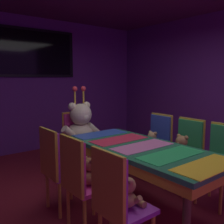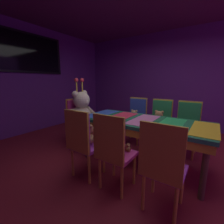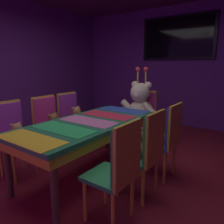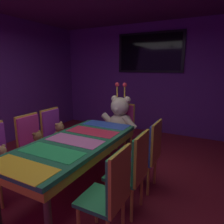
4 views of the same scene
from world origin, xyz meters
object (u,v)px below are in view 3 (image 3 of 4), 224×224
chair_left_2 (71,116)px  teddy_left_2 (77,117)px  banquet_table (89,128)px  chair_right_1 (148,147)px  teddy_left_1 (54,124)px  teddy_right_1 (136,144)px  throne_chair (144,112)px  chair_right_0 (120,164)px  chair_right_2 (168,134)px  king_teddy_bear (140,104)px  chair_left_1 (48,122)px  teddy_right_2 (158,133)px  teddy_left_0 (17,134)px  wall_tv (177,38)px  chair_left_0 (11,131)px

chair_left_2 → teddy_left_2: chair_left_2 is taller
banquet_table → chair_right_1: 0.86m
chair_left_2 → teddy_left_1: bearing=-72.4°
chair_left_2 → teddy_right_1: chair_left_2 is taller
chair_left_2 → throne_chair: 1.34m
teddy_left_1 → throne_chair: bearing=64.7°
chair_right_0 → chair_right_2: bearing=-91.6°
teddy_right_1 → king_teddy_bear: bearing=-62.9°
teddy_left_2 → throne_chair: throne_chair is taller
chair_left_1 → teddy_right_2: 1.66m
teddy_left_0 → chair_left_1: bearing=102.9°
teddy_left_2 → king_teddy_bear: king_teddy_bear is taller
chair_left_1 → chair_right_0: bearing=-18.4°
wall_tv → chair_right_0: bearing=-77.0°
chair_left_0 → chair_right_0: bearing=0.6°
teddy_left_0 → chair_left_2: size_ratio=0.29×
chair_left_0 → chair_left_1: bearing=89.1°
teddy_left_1 → teddy_right_2: size_ratio=1.04×
chair_left_1 → chair_left_0: bearing=-90.9°
teddy_left_1 → teddy_right_2: (1.45, 0.49, -0.00)m
king_teddy_bear → teddy_left_2: bearing=-40.5°
chair_left_2 → teddy_right_2: size_ratio=3.36×
chair_left_2 → teddy_right_1: bearing=-19.0°
teddy_left_1 → teddy_right_1: bearing=-2.2°
throne_chair → wall_tv: (0.00, 1.56, 1.45)m
chair_left_1 → chair_left_2: bearing=91.4°
banquet_table → chair_right_2: size_ratio=2.05×
teddy_left_1 → banquet_table: bearing=-2.3°
chair_left_1 → teddy_right_1: 1.58m
teddy_right_2 → wall_tv: (-0.73, 2.58, 1.47)m
chair_right_2 → wall_tv: size_ratio=0.58×
teddy_left_2 → teddy_right_1: (1.44, -0.55, 0.01)m
chair_left_1 → king_teddy_bear: 1.60m
chair_left_1 → king_teddy_bear: king_teddy_bear is taller
banquet_table → king_teddy_bear: 1.38m
chair_left_0 → chair_right_1: same height
teddy_left_1 → teddy_left_2: size_ratio=0.93×
teddy_left_2 → chair_right_1: bearing=-19.0°
chair_right_1 → teddy_right_2: size_ratio=3.36×
teddy_left_0 → chair_left_0: bearing=180.0°
teddy_left_0 → throne_chair: size_ratio=0.29×
banquet_table → king_teddy_bear: (0.00, 1.37, 0.11)m
wall_tv → chair_right_2: bearing=-71.3°
teddy_left_2 → king_teddy_bear: bearing=49.5°
teddy_left_0 → teddy_left_2: teddy_left_2 is taller
chair_left_0 → teddy_left_1: 0.60m
wall_tv → chair_right_1: bearing=-74.6°
chair_right_1 → wall_tv: 3.56m
teddy_left_1 → chair_right_2: bearing=17.3°
teddy_left_2 → teddy_right_1: teddy_right_1 is taller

